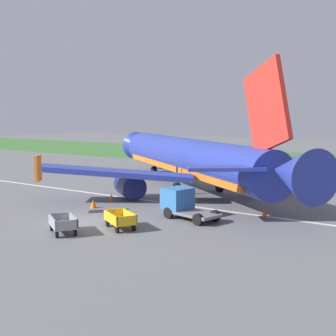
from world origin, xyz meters
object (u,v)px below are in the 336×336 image
at_px(baggage_cart_nearest, 63,224).
at_px(traffic_cone_by_carts, 111,197).
at_px(service_truck_beside_carts, 182,203).
at_px(baggage_cart_second_in_row, 120,219).
at_px(airplane, 192,159).
at_px(traffic_cone_mid_apron, 93,204).
at_px(traffic_cone_near_plane, 265,213).

distance_m(baggage_cart_nearest, traffic_cone_by_carts, 11.00).
bearing_deg(service_truck_beside_carts, traffic_cone_by_carts, 166.77).
relative_size(baggage_cart_nearest, baggage_cart_second_in_row, 0.99).
xyz_separation_m(airplane, traffic_cone_mid_apron, (-2.07, -11.51, -2.72)).
xyz_separation_m(service_truck_beside_carts, traffic_cone_mid_apron, (-7.67, -1.13, -0.77)).
distance_m(baggage_cart_second_in_row, traffic_cone_by_carts, 9.89).
bearing_deg(baggage_cart_nearest, traffic_cone_mid_apron, 120.21).
height_order(airplane, service_truck_beside_carts, airplane).
xyz_separation_m(baggage_cart_second_in_row, traffic_cone_mid_apron, (-6.12, 3.83, -0.27)).
relative_size(baggage_cart_nearest, traffic_cone_mid_apron, 5.14).
distance_m(traffic_cone_mid_apron, traffic_cone_by_carts, 3.26).
relative_size(airplane, baggage_cart_second_in_row, 9.50).
xyz_separation_m(baggage_cart_second_in_row, traffic_cone_near_plane, (6.29, 8.68, -0.33)).
bearing_deg(service_truck_beside_carts, airplane, 118.37).
bearing_deg(traffic_cone_near_plane, service_truck_beside_carts, -141.80).
bearing_deg(traffic_cone_near_plane, baggage_cart_second_in_row, -125.91).
bearing_deg(baggage_cart_second_in_row, traffic_cone_mid_apron, 147.92).
distance_m(baggage_cart_second_in_row, traffic_cone_mid_apron, 7.22).
distance_m(airplane, baggage_cart_nearest, 18.51).
bearing_deg(traffic_cone_mid_apron, baggage_cart_second_in_row, -32.08).
xyz_separation_m(baggage_cart_nearest, traffic_cone_near_plane, (8.47, 11.60, -0.33)).
xyz_separation_m(service_truck_beside_carts, traffic_cone_near_plane, (4.73, 3.72, -0.82)).
xyz_separation_m(baggage_cart_nearest, traffic_cone_mid_apron, (-3.93, 6.75, -0.27)).
bearing_deg(traffic_cone_mid_apron, traffic_cone_by_carts, 105.75).
distance_m(airplane, service_truck_beside_carts, 11.96).
bearing_deg(baggage_cart_nearest, baggage_cart_second_in_row, 53.12).
height_order(airplane, traffic_cone_by_carts, airplane).
bearing_deg(airplane, traffic_cone_mid_apron, -100.18).
height_order(baggage_cart_second_in_row, traffic_cone_near_plane, baggage_cart_second_in_row).
relative_size(traffic_cone_near_plane, traffic_cone_by_carts, 0.96).
bearing_deg(baggage_cart_second_in_row, traffic_cone_near_plane, 54.09).
bearing_deg(traffic_cone_near_plane, traffic_cone_mid_apron, -158.64).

